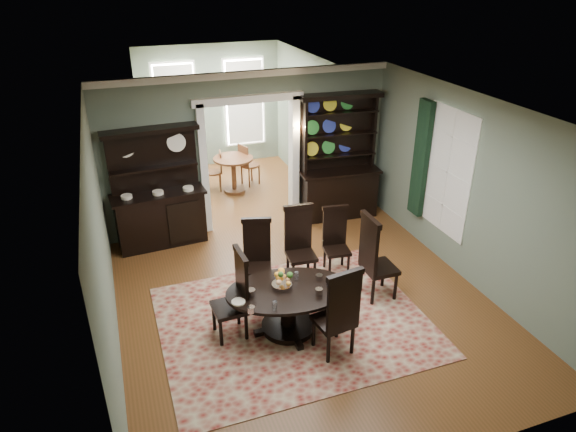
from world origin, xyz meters
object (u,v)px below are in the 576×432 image
object	(u,v)px
sideboard	(159,205)
parlor_table	(234,170)
welsh_dresser	(338,173)
dining_table	(288,301)

from	to	relation	value
sideboard	parlor_table	size ratio (longest dim) A/B	2.47
welsh_dresser	sideboard	bearing A→B (deg)	-175.67
dining_table	welsh_dresser	xyz separation A→B (m)	(2.21, 3.17, 0.43)
sideboard	welsh_dresser	distance (m)	3.56
sideboard	dining_table	bearing A→B (deg)	-71.23
dining_table	parlor_table	xyz separation A→B (m)	(0.50, 5.02, 0.06)
parlor_table	welsh_dresser	bearing A→B (deg)	-47.26
sideboard	parlor_table	xyz separation A→B (m)	(1.85, 1.83, -0.23)
dining_table	sideboard	bearing A→B (deg)	121.33
parlor_table	sideboard	bearing A→B (deg)	-135.20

